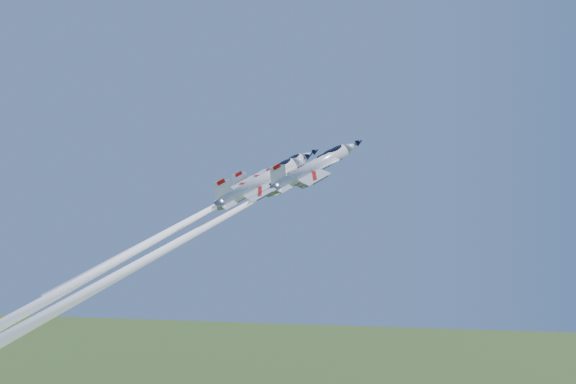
# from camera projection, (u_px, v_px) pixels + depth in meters

# --- Properties ---
(jet_lead) EXTENTS (42.86, 28.45, 43.29)m
(jet_lead) POSITION_uv_depth(u_px,v_px,m) (195.00, 232.00, 102.93)
(jet_lead) COLOR silver
(jet_left) EXTENTS (34.54, 22.58, 33.49)m
(jet_left) POSITION_uv_depth(u_px,v_px,m) (197.00, 216.00, 108.03)
(jet_left) COLOR silver
(jet_right) EXTENTS (47.06, 31.56, 50.59)m
(jet_right) POSITION_uv_depth(u_px,v_px,m) (172.00, 246.00, 96.84)
(jet_right) COLOR silver
(jet_slot) EXTENTS (43.89, 29.18, 44.70)m
(jet_slot) POSITION_uv_depth(u_px,v_px,m) (137.00, 250.00, 98.67)
(jet_slot) COLOR silver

